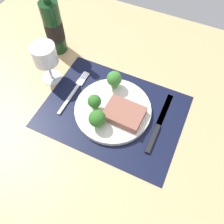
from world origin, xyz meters
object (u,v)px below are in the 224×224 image
object	(u,v)px
plate	(113,110)
knife	(158,127)
fork	(74,91)
steak	(124,113)
wine_glass	(45,57)
wine_bottle	(54,27)

from	to	relation	value
plate	knife	distance (cm)	14.94
fork	knife	xyz separation A→B (cm)	(30.02, -0.89, 0.05)
steak	wine_glass	bearing A→B (deg)	171.04
knife	wine_bottle	size ratio (longest dim) A/B	0.79
fork	wine_glass	distance (cm)	14.35
wine_bottle	wine_glass	bearing A→B (deg)	-68.62
knife	wine_bottle	xyz separation A→B (cm)	(-45.64, 16.48, 9.55)
plate	fork	world-z (taller)	plate
plate	knife	size ratio (longest dim) A/B	1.06
knife	wine_bottle	bearing A→B (deg)	162.36
knife	wine_bottle	world-z (taller)	wine_bottle
wine_glass	plate	bearing A→B (deg)	-8.42
steak	fork	bearing A→B (deg)	173.13
steak	wine_glass	world-z (taller)	wine_glass
knife	plate	bearing A→B (deg)	-175.75
steak	knife	world-z (taller)	steak
fork	wine_bottle	xyz separation A→B (cm)	(-15.62, 15.59, 9.60)
plate	wine_glass	bearing A→B (deg)	171.58
steak	knife	bearing A→B (deg)	7.60
plate	wine_glass	xyz separation A→B (cm)	(-25.54, 3.78, 9.01)
fork	steak	bearing A→B (deg)	-5.48
steak	wine_glass	size ratio (longest dim) A/B	0.83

